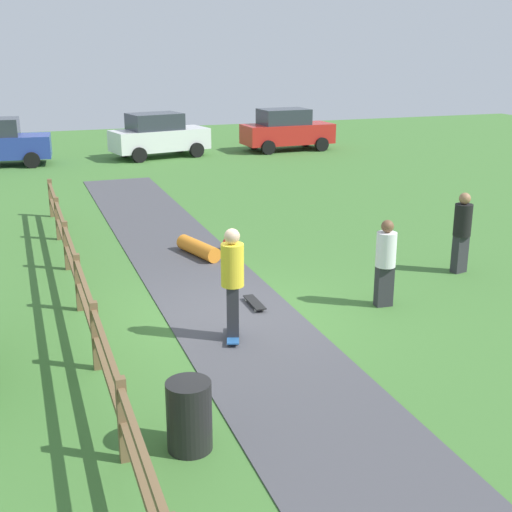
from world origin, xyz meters
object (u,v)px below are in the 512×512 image
object	(u,v)px
skater_riding	(233,278)
bystander_black	(462,229)
bystander_white	(386,259)
parked_car_white	(159,135)
skater_fallen	(201,248)
parked_car_red	(287,130)
trash_bin	(189,416)
skateboard_loose	(255,302)

from	to	relation	value
skater_riding	bystander_black	distance (m)	6.00
skater_riding	bystander_black	xyz separation A→B (m)	(5.75, 1.73, -0.12)
bystander_white	parked_car_white	xyz separation A→B (m)	(-0.28, 19.12, 0.03)
skater_fallen	parked_car_red	bearing A→B (deg)	61.10
bystander_white	parked_car_white	distance (m)	19.12
trash_bin	bystander_white	world-z (taller)	bystander_white
skater_riding	skateboard_loose	bearing A→B (deg)	56.81
trash_bin	skater_riding	distance (m)	3.34
skateboard_loose	parked_car_red	distance (m)	20.10
skater_riding	bystander_black	world-z (taller)	skater_riding
skater_fallen	parked_car_red	distance (m)	17.01
skater_riding	bystander_white	world-z (taller)	skater_riding
skateboard_loose	skater_riding	bearing A→B (deg)	-123.19
skateboard_loose	bystander_white	bearing A→B (deg)	-18.01
skateboard_loose	bystander_black	bearing A→B (deg)	5.24
parked_car_red	skater_fallen	bearing A→B (deg)	-118.90
trash_bin	bystander_white	xyz separation A→B (m)	(4.68, 3.44, 0.47)
bystander_black	parked_car_white	bearing A→B (deg)	99.03
trash_bin	bystander_black	world-z (taller)	bystander_black
skater_riding	bystander_white	distance (m)	3.23
skater_riding	parked_car_white	distance (m)	19.86
trash_bin	bystander_white	bearing A→B (deg)	36.36
bystander_white	bystander_black	world-z (taller)	bystander_black
skateboard_loose	parked_car_white	xyz separation A→B (m)	(2.06, 18.36, 0.87)
trash_bin	parked_car_red	xyz separation A→B (m)	(10.46, 22.57, 0.51)
skater_fallen	bystander_black	world-z (taller)	bystander_black
trash_bin	skateboard_loose	world-z (taller)	trash_bin
skater_fallen	bystander_white	bearing A→B (deg)	-60.20
skater_riding	bystander_black	size ratio (longest dim) A/B	1.08
trash_bin	skateboard_loose	xyz separation A→B (m)	(2.34, 4.20, -0.36)
bystander_black	parked_car_red	size ratio (longest dim) A/B	0.42
bystander_white	trash_bin	bearing A→B (deg)	-143.64
skater_riding	parked_car_red	bearing A→B (deg)	65.49
trash_bin	skateboard_loose	size ratio (longest dim) A/B	1.12
parked_car_red	parked_car_white	bearing A→B (deg)	-179.92
skater_fallen	parked_car_white	distance (m)	15.05
skater_fallen	bystander_black	distance (m)	5.90
bystander_white	bystander_black	bearing A→B (deg)	25.23
skater_fallen	skateboard_loose	size ratio (longest dim) A/B	1.84
trash_bin	skater_fallen	bearing A→B (deg)	73.75
bystander_white	parked_car_red	world-z (taller)	parked_car_red
skater_fallen	bystander_white	xyz separation A→B (m)	(2.43, -4.25, 0.72)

